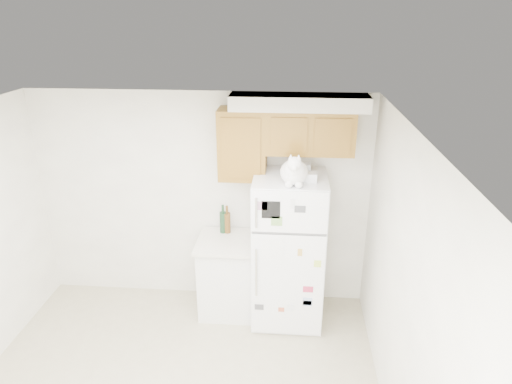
# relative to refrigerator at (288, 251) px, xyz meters

# --- Properties ---
(room_shell) EXTENTS (3.84, 4.04, 2.52)m
(room_shell) POSITION_rel_refrigerator_xyz_m (-0.89, -1.36, 0.82)
(room_shell) COLOR white
(room_shell) RESTS_ON ground_plane
(refrigerator) EXTENTS (0.76, 0.78, 1.70)m
(refrigerator) POSITION_rel_refrigerator_xyz_m (0.00, 0.00, 0.00)
(refrigerator) COLOR white
(refrigerator) RESTS_ON ground_plane
(base_counter) EXTENTS (0.64, 0.64, 0.92)m
(base_counter) POSITION_rel_refrigerator_xyz_m (-0.69, 0.07, -0.39)
(base_counter) COLOR white
(base_counter) RESTS_ON ground_plane
(cat) EXTENTS (0.34, 0.49, 0.35)m
(cat) POSITION_rel_refrigerator_xyz_m (0.03, -0.18, 0.98)
(cat) COLOR white
(cat) RESTS_ON refrigerator
(storage_box_back) EXTENTS (0.18, 0.13, 0.10)m
(storage_box_back) POSITION_rel_refrigerator_xyz_m (0.11, 0.16, 0.90)
(storage_box_back) COLOR white
(storage_box_back) RESTS_ON refrigerator
(storage_box_front) EXTENTS (0.15, 0.11, 0.09)m
(storage_box_front) POSITION_rel_refrigerator_xyz_m (0.18, -0.10, 0.89)
(storage_box_front) COLOR white
(storage_box_front) RESTS_ON refrigerator
(bottle_green) EXTENTS (0.08, 0.08, 0.34)m
(bottle_green) POSITION_rel_refrigerator_xyz_m (-0.75, 0.25, 0.24)
(bottle_green) COLOR #19381E
(bottle_green) RESTS_ON base_counter
(bottle_amber) EXTENTS (0.08, 0.08, 0.33)m
(bottle_amber) POSITION_rel_refrigerator_xyz_m (-0.70, 0.24, 0.23)
(bottle_amber) COLOR #593814
(bottle_amber) RESTS_ON base_counter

